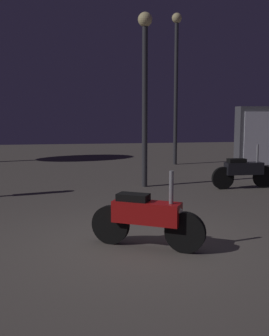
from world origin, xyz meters
name	(u,v)px	position (x,y,z in m)	size (l,w,h in m)	color
ground_plane	(135,245)	(0.00, 0.00, 0.00)	(40.00, 40.00, 0.00)	#605951
motorcycle_red_foreground	(146,217)	(0.13, -0.16, 0.44)	(1.48, 0.92, 1.11)	black
motorcycle_black_parked_left	(244,171)	(3.44, 3.91, 0.44)	(1.66, 0.31, 1.11)	black
streetlamp_near	(145,76)	(1.04, 4.59, 2.81)	(0.36, 0.36, 4.35)	#38383D
streetlamp_far	(176,71)	(3.05, 8.95, 3.41)	(0.36, 0.36, 5.43)	#38383D
kiosk_billboard	(261,140)	(5.22, 6.54, 1.05)	(1.62, 0.61, 2.10)	#595960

